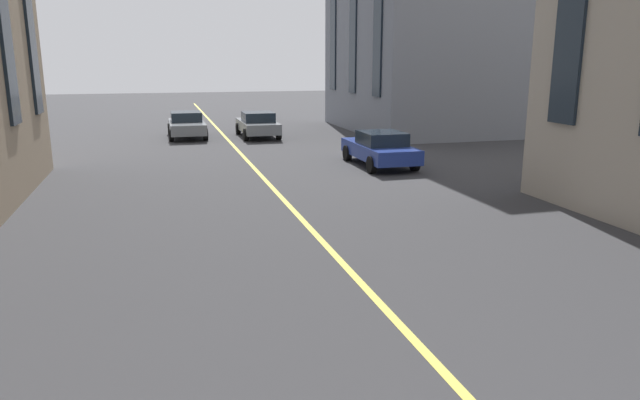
# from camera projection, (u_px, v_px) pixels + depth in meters

# --- Properties ---
(lane_centre_line) EXTENTS (80.00, 0.16, 0.01)m
(lane_centre_line) POSITION_uv_depth(u_px,v_px,m) (276.00, 191.00, 18.74)
(lane_centre_line) COLOR #D8C64C
(lane_centre_line) RESTS_ON ground_plane
(car_grey_trailing) EXTENTS (4.40, 1.95, 1.37)m
(car_grey_trailing) POSITION_uv_depth(u_px,v_px,m) (187.00, 124.00, 31.57)
(car_grey_trailing) COLOR slate
(car_grey_trailing) RESTS_ON ground_plane
(car_blue_mid) EXTENTS (4.40, 1.95, 1.37)m
(car_blue_mid) POSITION_uv_depth(u_px,v_px,m) (380.00, 148.00, 23.13)
(car_blue_mid) COLOR navy
(car_blue_mid) RESTS_ON ground_plane
(car_grey_near) EXTENTS (4.40, 1.95, 1.37)m
(car_grey_near) POSITION_uv_depth(u_px,v_px,m) (258.00, 124.00, 31.73)
(car_grey_near) COLOR slate
(car_grey_near) RESTS_ON ground_plane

